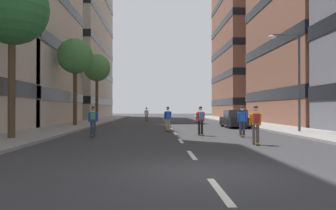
# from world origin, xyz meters

# --- Properties ---
(ground_plane) EXTENTS (144.94, 144.94, 0.00)m
(ground_plane) POSITION_xyz_m (0.00, 24.16, 0.00)
(ground_plane) COLOR #333335
(sidewalk_left) EXTENTS (3.76, 66.43, 0.14)m
(sidewalk_left) POSITION_xyz_m (-8.63, 27.18, 0.07)
(sidewalk_left) COLOR gray
(sidewalk_left) RESTS_ON ground_plane
(sidewalk_right) EXTENTS (3.76, 66.43, 0.14)m
(sidewalk_right) POSITION_xyz_m (8.63, 27.18, 0.07)
(sidewalk_right) COLOR gray
(sidewalk_right) RESTS_ON ground_plane
(lane_markings) EXTENTS (0.16, 57.20, 0.01)m
(lane_markings) POSITION_xyz_m (0.00, 25.50, 0.00)
(lane_markings) COLOR silver
(lane_markings) RESTS_ON ground_plane
(building_left_far) EXTENTS (14.08, 23.81, 33.53)m
(building_left_far) POSITION_xyz_m (-17.49, 50.06, 16.85)
(building_left_far) COLOR #B2A893
(building_left_far) RESTS_ON ground_plane
(building_right_far) EXTENTS (14.08, 18.85, 32.14)m
(building_right_far) POSITION_xyz_m (17.49, 50.06, 16.16)
(building_right_far) COLOR brown
(building_right_far) RESTS_ON ground_plane
(parked_car_near) EXTENTS (1.82, 4.40, 1.52)m
(parked_car_near) POSITION_xyz_m (5.55, 19.32, 0.70)
(parked_car_near) COLOR black
(parked_car_near) RESTS_ON ground_plane
(street_tree_near) EXTENTS (3.22, 3.22, 7.93)m
(street_tree_near) POSITION_xyz_m (-8.63, 21.64, 6.38)
(street_tree_near) COLOR #4C3823
(street_tree_near) RESTS_ON sidewalk_left
(street_tree_mid) EXTENTS (3.40, 3.40, 8.33)m
(street_tree_mid) POSITION_xyz_m (-8.63, 32.71, 6.70)
(street_tree_mid) COLOR #4C3823
(street_tree_mid) RESTS_ON sidewalk_left
(street_tree_far) EXTENTS (3.70, 3.70, 8.49)m
(street_tree_far) POSITION_xyz_m (-8.63, 8.49, 6.73)
(street_tree_far) COLOR #4C3823
(street_tree_far) RESTS_ON sidewalk_left
(streetlamp_right) EXTENTS (2.13, 0.30, 6.50)m
(streetlamp_right) POSITION_xyz_m (7.89, 12.80, 4.14)
(streetlamp_right) COLOR #3F3F44
(streetlamp_right) RESTS_ON sidewalk_right
(skater_0) EXTENTS (0.56, 0.92, 1.78)m
(skater_0) POSITION_xyz_m (-4.93, 10.74, 1.02)
(skater_0) COLOR brown
(skater_0) RESTS_ON ground_plane
(skater_1) EXTENTS (0.56, 0.92, 1.78)m
(skater_1) POSITION_xyz_m (1.46, 11.21, 1.02)
(skater_1) COLOR brown
(skater_1) RESTS_ON ground_plane
(skater_2) EXTENTS (0.53, 0.90, 1.78)m
(skater_2) POSITION_xyz_m (-2.41, 32.99, 0.98)
(skater_2) COLOR brown
(skater_2) RESTS_ON ground_plane
(skater_3) EXTENTS (0.55, 0.91, 1.78)m
(skater_3) POSITION_xyz_m (3.27, 6.15, 1.02)
(skater_3) COLOR brown
(skater_3) RESTS_ON ground_plane
(skater_4) EXTENTS (0.57, 0.92, 1.78)m
(skater_4) POSITION_xyz_m (3.74, 10.23, 0.98)
(skater_4) COLOR brown
(skater_4) RESTS_ON ground_plane
(skater_5) EXTENTS (0.56, 0.92, 1.78)m
(skater_5) POSITION_xyz_m (-0.39, 14.98, 0.98)
(skater_5) COLOR brown
(skater_5) RESTS_ON ground_plane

